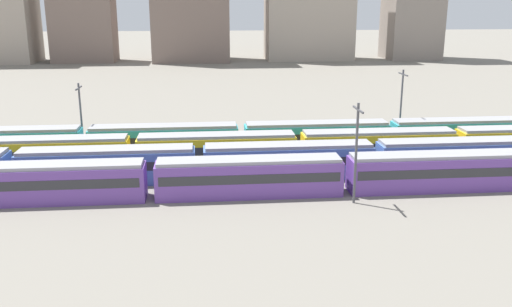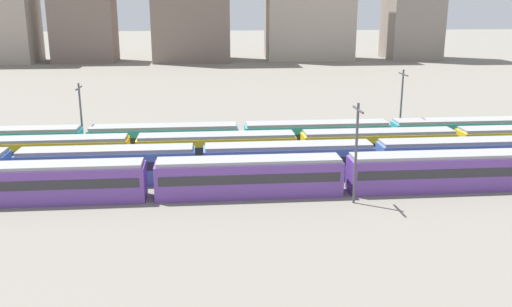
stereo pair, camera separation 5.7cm
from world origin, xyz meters
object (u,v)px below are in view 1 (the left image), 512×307
(train_track_3, at_px, (390,135))
(catenary_pole_3, at_px, (401,103))
(train_track_1, at_px, (288,160))
(catenary_pole_2, at_px, (356,148))
(catenary_pole_1, at_px, (81,113))
(train_track_2, at_px, (455,144))

(train_track_3, bearing_deg, catenary_pole_3, 53.13)
(train_track_1, bearing_deg, catenary_pole_2, -58.74)
(train_track_3, height_order, catenary_pole_1, catenary_pole_1)
(train_track_3, distance_m, catenary_pole_1, 38.85)
(catenary_pole_2, bearing_deg, catenary_pole_3, 61.17)
(train_track_2, height_order, catenary_pole_3, catenary_pole_3)
(train_track_3, relative_size, catenary_pole_1, 13.07)
(catenary_pole_2, relative_size, catenary_pole_3, 0.98)
(train_track_3, xyz_separation_m, catenary_pole_2, (-9.61, -18.60, 3.39))
(train_track_2, bearing_deg, train_track_1, -166.01)
(train_track_2, height_order, train_track_3, same)
(train_track_3, relative_size, catenary_pole_2, 11.84)
(train_track_1, height_order, train_track_2, same)
(train_track_2, distance_m, catenary_pole_1, 45.73)
(train_track_2, distance_m, train_track_3, 8.17)
(train_track_1, height_order, catenary_pole_3, catenary_pole_3)
(train_track_2, xyz_separation_m, catenary_pole_2, (-15.90, -13.40, 3.39))
(train_track_1, bearing_deg, train_track_3, 35.50)
(train_track_1, bearing_deg, catenary_pole_1, 151.39)
(catenary_pole_1, relative_size, catenary_pole_3, 0.88)
(train_track_1, bearing_deg, catenary_pole_3, 38.67)
(train_track_3, distance_m, catenary_pole_2, 21.20)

